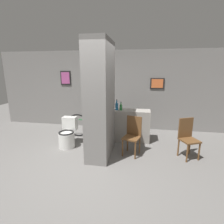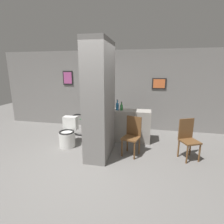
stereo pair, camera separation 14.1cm
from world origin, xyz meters
name	(u,v)px [view 1 (the left image)]	position (x,y,z in m)	size (l,w,h in m)	color
ground_plane	(90,165)	(0.00, 0.00, 0.00)	(14.00, 14.00, 0.00)	slate
wall_back	(111,90)	(0.00, 2.63, 1.30)	(8.00, 0.09, 2.60)	gray
pillar_center	(100,101)	(0.11, 0.55, 1.30)	(0.52, 1.11, 2.60)	gray
counter_shelf	(127,125)	(0.65, 1.52, 0.44)	(1.27, 0.44, 0.89)	gray
toilet	(68,135)	(-0.86, 0.84, 0.31)	(0.41, 0.57, 0.75)	silver
chair_near_pillar	(133,134)	(0.85, 0.70, 0.49)	(0.45, 0.45, 0.91)	brown
chair_by_doorway	(188,137)	(2.09, 0.75, 0.49)	(0.48, 0.48, 0.91)	brown
bicycle	(93,126)	(-0.37, 1.57, 0.36)	(1.64, 0.42, 0.75)	black
bottle_tall	(117,106)	(0.35, 1.47, 1.00)	(0.08, 0.08, 0.30)	#19598C
bottle_short	(121,107)	(0.47, 1.47, 0.97)	(0.08, 0.08, 0.24)	#267233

